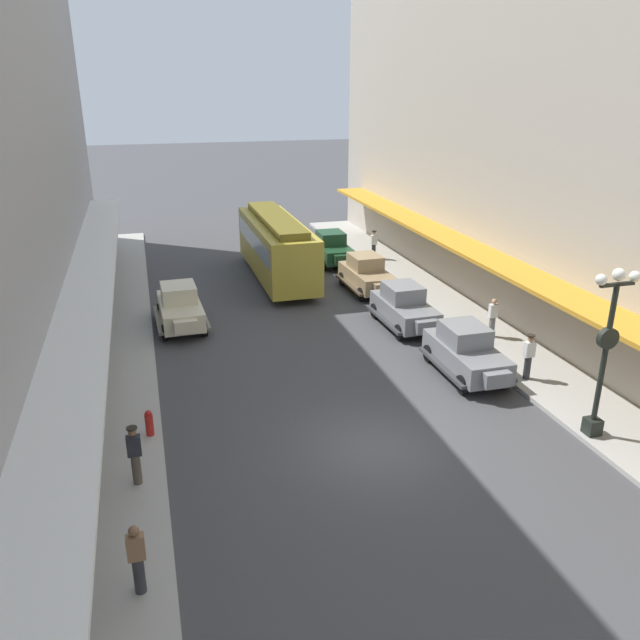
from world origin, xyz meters
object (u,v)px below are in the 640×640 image
at_px(parked_car_2, 466,350).
at_px(pedestrian_2, 374,244).
at_px(pedestrian_4, 102,286).
at_px(parked_car_0, 367,273).
at_px(fire_hydrant, 149,423).
at_px(pedestrian_3, 137,559).
at_px(streetcar, 277,245).
at_px(pedestrian_0, 135,455).
at_px(parked_car_1, 332,248).
at_px(parked_car_4, 404,306).
at_px(pedestrian_1, 529,356).
at_px(pedestrian_5, 493,317).
at_px(lamp_post_with_clock, 606,347).
at_px(parked_car_3, 180,306).

height_order(parked_car_2, pedestrian_2, parked_car_2).
relative_size(parked_car_2, pedestrian_4, 2.56).
distance_m(parked_car_0, fire_hydrant, 16.10).
xyz_separation_m(parked_car_0, pedestrian_3, (-11.44, -18.00, 0.05)).
bearing_deg(parked_car_2, streetcar, 106.86).
height_order(pedestrian_0, pedestrian_2, same).
distance_m(parked_car_1, streetcar, 4.48).
bearing_deg(parked_car_4, pedestrian_2, 76.59).
distance_m(parked_car_0, pedestrian_2, 5.84).
bearing_deg(pedestrian_0, parked_car_2, 18.53).
distance_m(parked_car_0, pedestrian_3, 21.33).
distance_m(pedestrian_1, pedestrian_5, 3.96).
height_order(lamp_post_with_clock, pedestrian_0, lamp_post_with_clock).
relative_size(pedestrian_0, pedestrian_1, 1.00).
height_order(pedestrian_3, pedestrian_5, same).
xyz_separation_m(parked_car_3, streetcar, (5.54, 5.74, 0.96)).
relative_size(pedestrian_2, pedestrian_5, 1.02).
xyz_separation_m(fire_hydrant, pedestrian_1, (13.00, 0.27, 0.45)).
bearing_deg(parked_car_3, parked_car_1, 40.67).
bearing_deg(pedestrian_4, parked_car_2, -41.28).
bearing_deg(fire_hydrant, pedestrian_1, 1.18).
distance_m(parked_car_3, pedestrian_3, 15.64).
relative_size(parked_car_2, fire_hydrant, 5.21).
xyz_separation_m(parked_car_3, pedestrian_4, (-3.33, 3.67, 0.07)).
height_order(lamp_post_with_clock, pedestrian_4, lamp_post_with_clock).
relative_size(streetcar, pedestrian_0, 5.75).
xyz_separation_m(parked_car_3, pedestrian_2, (11.85, 7.82, 0.07)).
distance_m(parked_car_2, pedestrian_4, 17.24).
height_order(pedestrian_2, pedestrian_4, same).
xyz_separation_m(lamp_post_with_clock, pedestrian_4, (-14.49, 16.42, -1.97)).
xyz_separation_m(lamp_post_with_clock, pedestrian_2, (0.70, 20.57, -1.97)).
bearing_deg(lamp_post_with_clock, pedestrian_1, 86.33).
bearing_deg(parked_car_2, pedestrian_3, -146.03).
relative_size(parked_car_0, pedestrian_3, 2.62).
distance_m(parked_car_2, pedestrian_2, 15.68).
relative_size(parked_car_3, pedestrian_4, 2.57).
height_order(parked_car_0, pedestrian_5, parked_car_0).
bearing_deg(parked_car_2, parked_car_1, 91.18).
bearing_deg(pedestrian_3, pedestrian_2, 59.36).
bearing_deg(pedestrian_1, parked_car_4, 107.97).
bearing_deg(parked_car_2, pedestrian_2, 81.82).
relative_size(parked_car_1, pedestrian_5, 2.61).
bearing_deg(streetcar, fire_hydrant, -115.54).
bearing_deg(pedestrian_5, pedestrian_3, -143.67).
bearing_deg(pedestrian_1, parked_car_0, 99.57).
relative_size(parked_car_2, pedestrian_1, 2.56).
height_order(parked_car_4, pedestrian_1, parked_car_4).
bearing_deg(parked_car_2, fire_hydrant, -172.42).
xyz_separation_m(pedestrian_1, pedestrian_3, (-13.37, -6.59, -0.02)).
bearing_deg(fire_hydrant, pedestrian_2, 51.68).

